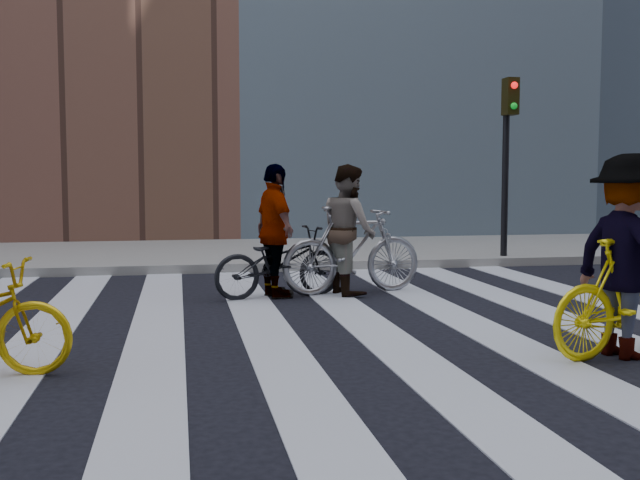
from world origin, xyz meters
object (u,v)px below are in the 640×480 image
object	(u,v)px
bike_yellow_right	(632,297)
bike_dark_rear	(279,262)
rider_rear	(275,231)
bike_silver_mid	(352,250)
rider_mid	(349,229)
traffic_signal	(508,138)
rider_right	(628,256)

from	to	relation	value
bike_yellow_right	bike_dark_rear	world-z (taller)	bike_yellow_right
bike_yellow_right	rider_rear	bearing A→B (deg)	21.76
rider_rear	bike_silver_mid	bearing A→B (deg)	-97.47
bike_dark_rear	rider_mid	world-z (taller)	rider_mid
bike_dark_rear	rider_mid	distance (m)	1.05
traffic_signal	rider_rear	bearing A→B (deg)	-147.09
bike_silver_mid	bike_yellow_right	size ratio (longest dim) A/B	1.14
bike_yellow_right	rider_mid	size ratio (longest dim) A/B	1.00
bike_dark_rear	rider_rear	distance (m)	0.41
bike_silver_mid	bike_dark_rear	distance (m)	1.03
traffic_signal	bike_yellow_right	bearing A→B (deg)	-105.93
bike_silver_mid	rider_mid	xyz separation A→B (m)	(-0.05, 0.00, 0.28)
bike_dark_rear	rider_right	bearing A→B (deg)	-160.34
traffic_signal	bike_yellow_right	distance (m)	7.24
traffic_signal	rider_right	xyz separation A→B (m)	(-1.98, -6.76, -1.39)
bike_yellow_right	rider_mid	distance (m)	4.26
bike_silver_mid	rider_mid	distance (m)	0.28
rider_mid	bike_yellow_right	bearing A→B (deg)	-167.06
bike_yellow_right	bike_dark_rear	xyz separation A→B (m)	(-2.60, 3.79, -0.06)
traffic_signal	bike_yellow_right	world-z (taller)	traffic_signal
traffic_signal	bike_silver_mid	size ratio (longest dim) A/B	1.68
traffic_signal	rider_rear	size ratio (longest dim) A/B	1.90
bike_silver_mid	rider_rear	distance (m)	1.11
bike_dark_rear	rider_rear	size ratio (longest dim) A/B	1.01
rider_rear	rider_right	bearing A→B (deg)	-159.82
bike_dark_rear	rider_right	distance (m)	4.59
bike_silver_mid	bike_dark_rear	size ratio (longest dim) A/B	1.12
bike_yellow_right	rider_mid	xyz separation A→B (m)	(-1.64, 3.92, 0.35)
rider_mid	rider_right	world-z (taller)	rider_right
bike_silver_mid	bike_dark_rear	bearing A→B (deg)	87.37
rider_mid	bike_dark_rear	bearing A→B (deg)	87.73
traffic_signal	bike_dark_rear	bearing A→B (deg)	-146.81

